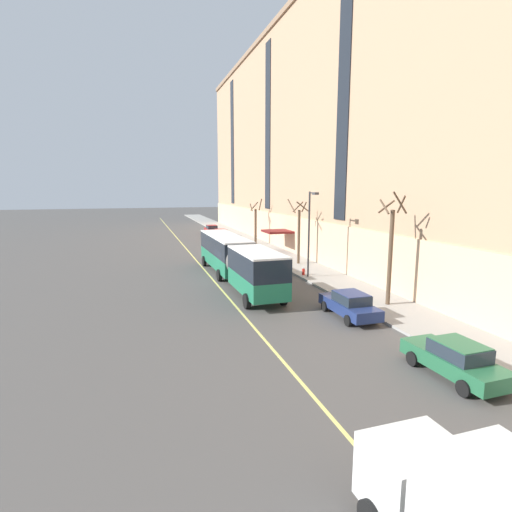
{
  "coord_description": "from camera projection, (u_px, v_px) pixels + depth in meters",
  "views": [
    {
      "loc": [
        -6.92,
        -32.51,
        7.7
      ],
      "look_at": [
        3.07,
        0.57,
        1.8
      ],
      "focal_mm": 28.0,
      "sensor_mm": 36.0,
      "label": 1
    }
  ],
  "objects": [
    {
      "name": "city_bus",
      "position": [
        235.0,
        258.0,
        33.0
      ],
      "size": [
        3.1,
        18.17,
        3.46
      ],
      "color": "#1E704C",
      "rests_on": "ground"
    },
    {
      "name": "parked_car_darkgray_3",
      "position": [
        234.0,
        241.0,
        52.93
      ],
      "size": [
        2.04,
        4.3,
        1.56
      ],
      "color": "#4C4C51",
      "rests_on": "ground"
    },
    {
      "name": "street_lamp",
      "position": [
        310.0,
        226.0,
        33.49
      ],
      "size": [
        0.36,
        1.48,
        7.26
      ],
      "color": "#2D2D30",
      "rests_on": "sidewalk"
    },
    {
      "name": "parked_car_red_4",
      "position": [
        212.0,
        230.0,
        66.98
      ],
      "size": [
        2.04,
        4.44,
        1.56
      ],
      "color": "#B21E19",
      "rests_on": "ground"
    },
    {
      "name": "fire_hydrant",
      "position": [
        303.0,
        271.0,
        35.05
      ],
      "size": [
        0.42,
        0.24,
        0.72
      ],
      "color": "red",
      "rests_on": "sidewalk"
    },
    {
      "name": "apartment_facade",
      "position": [
        402.0,
        114.0,
        36.33
      ],
      "size": [
        15.2,
        110.0,
        28.65
      ],
      "color": "tan",
      "rests_on": "ground"
    },
    {
      "name": "street_tree_mid_block",
      "position": [
        299.0,
        231.0,
        39.95
      ],
      "size": [
        1.86,
        1.79,
        6.48
      ],
      "color": "brown",
      "rests_on": "sidewalk"
    },
    {
      "name": "parked_car_green_0",
      "position": [
        455.0,
        359.0,
        16.32
      ],
      "size": [
        2.04,
        4.56,
        1.56
      ],
      "color": "#23603D",
      "rests_on": "ground"
    },
    {
      "name": "parked_car_navy_1",
      "position": [
        350.0,
        305.0,
        23.98
      ],
      "size": [
        1.98,
        4.67,
        1.56
      ],
      "color": "navy",
      "rests_on": "ground"
    },
    {
      "name": "street_tree_near_corner",
      "position": [
        391.0,
        249.0,
        25.65
      ],
      "size": [
        1.42,
        1.45,
        7.36
      ],
      "color": "brown",
      "rests_on": "sidewalk"
    },
    {
      "name": "sidewalk",
      "position": [
        303.0,
        267.0,
        39.24
      ],
      "size": [
        4.34,
        160.0,
        0.15
      ],
      "primitive_type": "cube",
      "color": "#9E9B93",
      "rests_on": "ground"
    },
    {
      "name": "street_tree_far_uptown",
      "position": [
        256.0,
        223.0,
        54.34
      ],
      "size": [
        1.49,
        1.45,
        6.15
      ],
      "color": "brown",
      "rests_on": "sidewalk"
    },
    {
      "name": "ground_plane",
      "position": [
        223.0,
        280.0,
        33.95
      ],
      "size": [
        260.0,
        260.0,
        0.0
      ],
      "primitive_type": "plane",
      "color": "#4C4947"
    },
    {
      "name": "lane_centerline",
      "position": [
        207.0,
        273.0,
        36.53
      ],
      "size": [
        0.16,
        140.0,
        0.01
      ],
      "primitive_type": "cube",
      "color": "#E0D66B",
      "rests_on": "ground"
    },
    {
      "name": "parked_car_red_2",
      "position": [
        221.0,
        234.0,
        60.43
      ],
      "size": [
        2.07,
        4.71,
        1.56
      ],
      "color": "#B21E19",
      "rests_on": "ground"
    }
  ]
}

